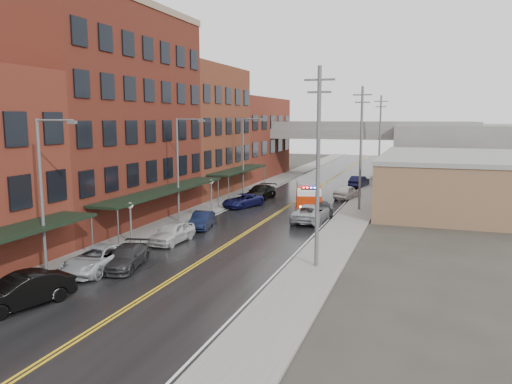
% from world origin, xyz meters
% --- Properties ---
extents(ground, '(220.00, 220.00, 0.00)m').
position_xyz_m(ground, '(0.00, 0.00, 0.00)').
color(ground, '#2D2B26').
rests_on(ground, ground).
extents(road, '(11.00, 160.00, 0.02)m').
position_xyz_m(road, '(0.00, 30.00, 0.01)').
color(road, black).
rests_on(road, ground).
extents(sidewalk_left, '(3.00, 160.00, 0.15)m').
position_xyz_m(sidewalk_left, '(-7.30, 30.00, 0.07)').
color(sidewalk_left, slate).
rests_on(sidewalk_left, ground).
extents(sidewalk_right, '(3.00, 160.00, 0.15)m').
position_xyz_m(sidewalk_right, '(7.30, 30.00, 0.07)').
color(sidewalk_right, slate).
rests_on(sidewalk_right, ground).
extents(curb_left, '(0.30, 160.00, 0.15)m').
position_xyz_m(curb_left, '(-5.65, 30.00, 0.07)').
color(curb_left, gray).
rests_on(curb_left, ground).
extents(curb_right, '(0.30, 160.00, 0.15)m').
position_xyz_m(curb_right, '(5.65, 30.00, 0.07)').
color(curb_right, gray).
rests_on(curb_right, ground).
extents(brick_building_b, '(9.00, 20.00, 18.00)m').
position_xyz_m(brick_building_b, '(-13.30, 23.00, 9.00)').
color(brick_building_b, '#5C2718').
rests_on(brick_building_b, ground).
extents(brick_building_c, '(9.00, 15.00, 15.00)m').
position_xyz_m(brick_building_c, '(-13.30, 40.50, 7.50)').
color(brick_building_c, brown).
rests_on(brick_building_c, ground).
extents(brick_building_far, '(9.00, 20.00, 12.00)m').
position_xyz_m(brick_building_far, '(-13.30, 58.00, 6.00)').
color(brick_building_far, maroon).
rests_on(brick_building_far, ground).
extents(tan_building, '(14.00, 22.00, 5.00)m').
position_xyz_m(tan_building, '(16.00, 40.00, 2.50)').
color(tan_building, brown).
rests_on(tan_building, ground).
extents(right_far_block, '(18.00, 30.00, 8.00)m').
position_xyz_m(right_far_block, '(18.00, 70.00, 4.00)').
color(right_far_block, slate).
rests_on(right_far_block, ground).
extents(awning_1, '(2.60, 18.00, 3.09)m').
position_xyz_m(awning_1, '(-7.49, 23.00, 2.99)').
color(awning_1, black).
rests_on(awning_1, ground).
extents(awning_2, '(2.60, 13.00, 3.09)m').
position_xyz_m(awning_2, '(-7.49, 40.50, 2.99)').
color(awning_2, black).
rests_on(awning_2, ground).
extents(globe_lamp_1, '(0.44, 0.44, 3.12)m').
position_xyz_m(globe_lamp_1, '(-6.40, 16.00, 2.31)').
color(globe_lamp_1, '#59595B').
rests_on(globe_lamp_1, ground).
extents(globe_lamp_2, '(0.44, 0.44, 3.12)m').
position_xyz_m(globe_lamp_2, '(-6.40, 30.00, 2.31)').
color(globe_lamp_2, '#59595B').
rests_on(globe_lamp_2, ground).
extents(street_lamp_0, '(2.64, 0.22, 9.00)m').
position_xyz_m(street_lamp_0, '(-6.55, 8.00, 5.19)').
color(street_lamp_0, '#59595B').
rests_on(street_lamp_0, ground).
extents(street_lamp_1, '(2.64, 0.22, 9.00)m').
position_xyz_m(street_lamp_1, '(-6.55, 24.00, 5.19)').
color(street_lamp_1, '#59595B').
rests_on(street_lamp_1, ground).
extents(street_lamp_2, '(2.64, 0.22, 9.00)m').
position_xyz_m(street_lamp_2, '(-6.55, 40.00, 5.19)').
color(street_lamp_2, '#59595B').
rests_on(street_lamp_2, ground).
extents(utility_pole_0, '(1.80, 0.24, 12.00)m').
position_xyz_m(utility_pole_0, '(7.20, 15.00, 6.31)').
color(utility_pole_0, '#59595B').
rests_on(utility_pole_0, ground).
extents(utility_pole_1, '(1.80, 0.24, 12.00)m').
position_xyz_m(utility_pole_1, '(7.20, 35.00, 6.31)').
color(utility_pole_1, '#59595B').
rests_on(utility_pole_1, ground).
extents(utility_pole_2, '(1.80, 0.24, 12.00)m').
position_xyz_m(utility_pole_2, '(7.20, 55.00, 6.31)').
color(utility_pole_2, '#59595B').
rests_on(utility_pole_2, ground).
extents(overpass, '(40.00, 10.00, 7.50)m').
position_xyz_m(overpass, '(0.00, 62.00, 5.99)').
color(overpass, slate).
rests_on(overpass, ground).
extents(fire_truck, '(4.38, 7.77, 2.71)m').
position_xyz_m(fire_truck, '(2.30, 34.11, 1.47)').
color(fire_truck, '#B82808').
rests_on(fire_truck, ground).
extents(parked_car_left_1, '(3.18, 5.24, 1.63)m').
position_xyz_m(parked_car_left_1, '(-4.80, 4.10, 0.82)').
color(parked_car_left_1, black).
rests_on(parked_car_left_1, ground).
extents(parked_car_left_2, '(2.52, 5.32, 1.47)m').
position_xyz_m(parked_car_left_2, '(-5.00, 10.20, 0.73)').
color(parked_car_left_2, '#ABAEB3').
rests_on(parked_car_left_2, ground).
extents(parked_car_left_3, '(2.85, 4.90, 1.33)m').
position_xyz_m(parked_car_left_3, '(-3.74, 11.30, 0.67)').
color(parked_car_left_3, '#252528').
rests_on(parked_car_left_3, ground).
extents(parked_car_left_4, '(1.98, 4.53, 1.52)m').
position_xyz_m(parked_car_left_4, '(-4.04, 17.71, 0.76)').
color(parked_car_left_4, silver).
rests_on(parked_car_left_4, ground).
extents(parked_car_left_5, '(2.23, 4.32, 1.36)m').
position_xyz_m(parked_car_left_5, '(-4.06, 22.80, 0.68)').
color(parked_car_left_5, black).
rests_on(parked_car_left_5, ground).
extents(parked_car_left_6, '(3.68, 5.29, 1.34)m').
position_xyz_m(parked_car_left_6, '(-4.33, 33.20, 0.67)').
color(parked_car_left_6, '#131447').
rests_on(parked_car_left_6, ground).
extents(parked_car_left_7, '(2.70, 5.74, 1.62)m').
position_xyz_m(parked_car_left_7, '(-4.10, 38.06, 0.81)').
color(parked_car_left_7, black).
rests_on(parked_car_left_7, ground).
extents(parked_car_right_0, '(2.72, 5.75, 1.59)m').
position_xyz_m(parked_car_right_0, '(3.93, 28.20, 0.79)').
color(parked_car_right_0, '#9FA2A7').
rests_on(parked_car_right_0, ground).
extents(parked_car_right_1, '(3.19, 5.02, 1.36)m').
position_xyz_m(parked_car_right_1, '(4.09, 31.66, 0.68)').
color(parked_car_right_1, '#232426').
rests_on(parked_car_right_1, ground).
extents(parked_car_right_2, '(2.89, 4.90, 1.57)m').
position_xyz_m(parked_car_right_2, '(5.00, 41.80, 0.78)').
color(parked_car_right_2, white).
rests_on(parked_car_right_2, ground).
extents(parked_car_right_3, '(2.28, 4.81, 1.52)m').
position_xyz_m(parked_car_right_3, '(5.00, 51.94, 0.76)').
color(parked_car_right_3, black).
rests_on(parked_car_right_3, ground).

